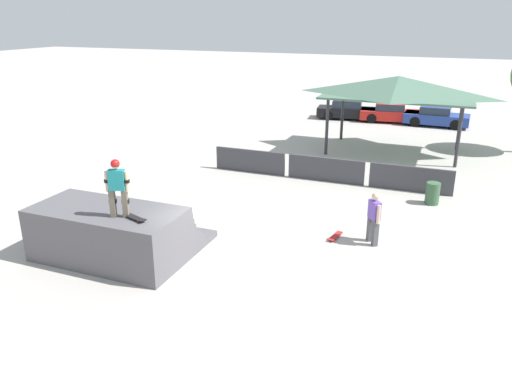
{
  "coord_description": "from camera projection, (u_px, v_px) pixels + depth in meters",
  "views": [
    {
      "loc": [
        5.95,
        -11.68,
        6.86
      ],
      "look_at": [
        -0.31,
        3.89,
        0.87
      ],
      "focal_mm": 35.0,
      "sensor_mm": 36.0,
      "label": 1
    }
  ],
  "objects": [
    {
      "name": "parked_car_blue",
      "position": [
        436.0,
        117.0,
        32.34
      ],
      "size": [
        4.07,
        1.92,
        1.27
      ],
      "rotation": [
        0.0,
        0.0,
        -0.04
      ],
      "color": "navy",
      "rests_on": "ground"
    },
    {
      "name": "skateboard_on_deck",
      "position": [
        135.0,
        218.0,
        13.56
      ],
      "size": [
        0.87,
        0.47,
        0.09
      ],
      "rotation": [
        0.0,
        0.0,
        -0.34
      ],
      "color": "red",
      "rests_on": "quarter_pipe_ramp"
    },
    {
      "name": "quarter_pipe_ramp",
      "position": [
        115.0,
        233.0,
        14.84
      ],
      "size": [
        4.46,
        3.68,
        1.59
      ],
      "color": "#565459",
      "rests_on": "ground"
    },
    {
      "name": "ground_plane",
      "position": [
        216.0,
        263.0,
        14.6
      ],
      "size": [
        160.0,
        160.0,
        0.0
      ],
      "primitive_type": "plane",
      "color": "#ADA8A0"
    },
    {
      "name": "skateboard_on_ground",
      "position": [
        335.0,
        236.0,
        16.19
      ],
      "size": [
        0.34,
        0.87,
        0.09
      ],
      "rotation": [
        0.0,
        0.0,
        4.55
      ],
      "color": "red",
      "rests_on": "ground"
    },
    {
      "name": "trash_bin",
      "position": [
        433.0,
        193.0,
        19.0
      ],
      "size": [
        0.52,
        0.52,
        0.85
      ],
      "primitive_type": "cylinder",
      "color": "#385B3D",
      "rests_on": "ground"
    },
    {
      "name": "parked_car_black",
      "position": [
        348.0,
        110.0,
        34.47
      ],
      "size": [
        4.4,
        2.18,
        1.27
      ],
      "rotation": [
        0.0,
        0.0,
        0.13
      ],
      "color": "black",
      "rests_on": "ground"
    },
    {
      "name": "skater_on_deck",
      "position": [
        117.0,
        184.0,
        13.46
      ],
      "size": [
        0.71,
        0.39,
        1.65
      ],
      "rotation": [
        0.0,
        0.0,
        0.36
      ],
      "color": "#6B6051",
      "rests_on": "quarter_pipe_ramp"
    },
    {
      "name": "bystander_walking",
      "position": [
        374.0,
        216.0,
        15.53
      ],
      "size": [
        0.49,
        0.62,
        1.7
      ],
      "rotation": [
        0.0,
        0.0,
        2.19
      ],
      "color": "#4C4C51",
      "rests_on": "ground"
    },
    {
      "name": "parked_car_red",
      "position": [
        391.0,
        113.0,
        33.53
      ],
      "size": [
        4.2,
        2.17,
        1.27
      ],
      "rotation": [
        0.0,
        0.0,
        0.11
      ],
      "color": "red",
      "rests_on": "ground"
    },
    {
      "name": "pavilion_shelter",
      "position": [
        398.0,
        87.0,
        25.27
      ],
      "size": [
        7.41,
        4.19,
        3.94
      ],
      "color": "#2D2D33",
      "rests_on": "ground"
    },
    {
      "name": "barrier_fence",
      "position": [
        326.0,
        169.0,
        21.59
      ],
      "size": [
        10.46,
        0.12,
        1.05
      ],
      "color": "#3D3D42",
      "rests_on": "ground"
    }
  ]
}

